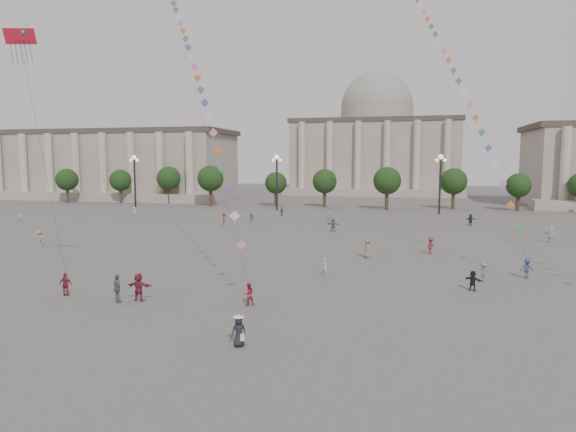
# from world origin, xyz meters

# --- Properties ---
(ground) EXTENTS (360.00, 360.00, 0.00)m
(ground) POSITION_xyz_m (0.00, 0.00, 0.00)
(ground) COLOR #575452
(ground) RESTS_ON ground
(hall_west) EXTENTS (84.00, 26.22, 17.20)m
(hall_west) POSITION_xyz_m (-75.00, 93.89, 8.43)
(hall_west) COLOR gray
(hall_west) RESTS_ON ground
(hall_central) EXTENTS (48.30, 34.30, 35.50)m
(hall_central) POSITION_xyz_m (0.00, 129.22, 14.23)
(hall_central) COLOR gray
(hall_central) RESTS_ON ground
(tree_row) EXTENTS (137.12, 5.12, 8.00)m
(tree_row) POSITION_xyz_m (0.00, 78.00, 5.39)
(tree_row) COLOR #322319
(tree_row) RESTS_ON ground
(lamp_post_far_west) EXTENTS (2.00, 0.90, 10.65)m
(lamp_post_far_west) POSITION_xyz_m (-45.00, 70.00, 7.35)
(lamp_post_far_west) COLOR #262628
(lamp_post_far_west) RESTS_ON ground
(lamp_post_mid_west) EXTENTS (2.00, 0.90, 10.65)m
(lamp_post_mid_west) POSITION_xyz_m (-15.00, 70.00, 7.35)
(lamp_post_mid_west) COLOR #262628
(lamp_post_mid_west) RESTS_ON ground
(lamp_post_mid_east) EXTENTS (2.00, 0.90, 10.65)m
(lamp_post_mid_east) POSITION_xyz_m (15.00, 70.00, 7.35)
(lamp_post_mid_east) COLOR #262628
(lamp_post_mid_east) RESTS_ON ground
(person_crowd_0) EXTENTS (0.85, 0.89, 1.48)m
(person_crowd_0) POSITION_xyz_m (-11.85, 60.98, 0.74)
(person_crowd_0) COLOR #3A4983
(person_crowd_0) RESTS_ON ground
(person_crowd_1) EXTENTS (1.03, 0.96, 1.68)m
(person_crowd_1) POSITION_xyz_m (-50.40, 43.85, 0.84)
(person_crowd_1) COLOR silver
(person_crowd_1) RESTS_ON ground
(person_crowd_3) EXTENTS (1.40, 1.15, 1.50)m
(person_crowd_3) POSITION_xyz_m (14.22, 13.94, 0.75)
(person_crowd_3) COLOR black
(person_crowd_3) RESTS_ON ground
(person_crowd_4) EXTENTS (1.22, 1.51, 1.61)m
(person_crowd_4) POSITION_xyz_m (-2.24, 52.01, 0.81)
(person_crowd_4) COLOR beige
(person_crowd_4) RESTS_ON ground
(person_crowd_6) EXTENTS (1.13, 0.77, 1.63)m
(person_crowd_6) POSITION_xyz_m (15.32, 16.73, 0.81)
(person_crowd_6) COLOR slate
(person_crowd_6) RESTS_ON ground
(person_crowd_7) EXTENTS (1.68, 1.57, 1.88)m
(person_crowd_7) POSITION_xyz_m (25.81, 39.58, 0.94)
(person_crowd_7) COLOR white
(person_crowd_7) RESTS_ON ground
(person_crowd_8) EXTENTS (1.21, 1.29, 1.75)m
(person_crowd_8) POSITION_xyz_m (11.85, 28.59, 0.88)
(person_crowd_8) COLOR maroon
(person_crowd_8) RESTS_ON ground
(person_crowd_9) EXTENTS (1.65, 1.07, 1.70)m
(person_crowd_9) POSITION_xyz_m (18.53, 53.94, 0.85)
(person_crowd_9) COLOR black
(person_crowd_9) RESTS_ON ground
(person_crowd_10) EXTENTS (0.68, 0.74, 1.70)m
(person_crowd_10) POSITION_xyz_m (-35.70, 53.39, 0.85)
(person_crowd_10) COLOR silver
(person_crowd_10) RESTS_ON ground
(person_crowd_12) EXTENTS (1.74, 0.80, 1.80)m
(person_crowd_12) POSITION_xyz_m (-0.27, 43.05, 0.90)
(person_crowd_12) COLOR slate
(person_crowd_12) RESTS_ON ground
(person_crowd_13) EXTENTS (0.64, 0.65, 1.51)m
(person_crowd_13) POSITION_xyz_m (2.87, 16.31, 0.75)
(person_crowd_13) COLOR #B8B7B4
(person_crowd_13) RESTS_ON ground
(person_crowd_16) EXTENTS (0.97, 0.65, 1.53)m
(person_crowd_16) POSITION_xyz_m (-14.07, 50.43, 0.77)
(person_crowd_16) COLOR slate
(person_crowd_16) RESTS_ON ground
(person_crowd_17) EXTENTS (1.09, 1.30, 1.75)m
(person_crowd_17) POSITION_xyz_m (-17.10, 46.59, 0.88)
(person_crowd_17) COLOR maroon
(person_crowd_17) RESTS_ON ground
(person_crowd_18) EXTENTS (0.63, 0.95, 1.92)m
(person_crowd_18) POSITION_xyz_m (5.65, 25.12, 0.96)
(person_crowd_18) COLOR gray
(person_crowd_18) RESTS_ON ground
(person_crowd_21) EXTENTS (1.22, 1.30, 1.76)m
(person_crowd_21) POSITION_xyz_m (-30.46, 23.69, 0.88)
(person_crowd_21) COLOR #969167
(person_crowd_21) RESTS_ON ground
(tourist_0) EXTENTS (1.00, 0.50, 1.63)m
(tourist_0) POSITION_xyz_m (-13.99, 5.89, 0.82)
(tourist_0) COLOR maroon
(tourist_0) RESTS_ON ground
(tourist_2) EXTENTS (1.78, 0.57, 1.92)m
(tourist_2) POSITION_xyz_m (-8.29, 5.88, 0.96)
(tourist_2) COLOR maroon
(tourist_2) RESTS_ON ground
(tourist_3) EXTENTS (1.12, 1.16, 1.94)m
(tourist_3) POSITION_xyz_m (-9.48, 5.16, 0.97)
(tourist_3) COLOR slate
(tourist_3) RESTS_ON ground
(kite_flyer_0) EXTENTS (0.94, 0.90, 1.52)m
(kite_flyer_0) POSITION_xyz_m (-0.68, 6.54, 0.76)
(kite_flyer_0) COLOR #97293C
(kite_flyer_0) RESTS_ON ground
(kite_flyer_1) EXTENTS (1.17, 0.83, 1.65)m
(kite_flyer_1) POSITION_xyz_m (18.97, 19.08, 0.83)
(kite_flyer_1) COLOR navy
(kite_flyer_1) RESTS_ON ground
(hat_person) EXTENTS (0.93, 0.87, 1.69)m
(hat_person) POSITION_xyz_m (1.11, -0.81, 0.85)
(hat_person) COLOR black
(hat_person) RESTS_ON ground
(dragon_kite) EXTENTS (2.96, 1.11, 17.40)m
(dragon_kite) POSITION_xyz_m (-17.59, 7.06, 17.44)
(dragon_kite) COLOR red
(dragon_kite) RESTS_ON ground
(kite_train_west) EXTENTS (27.77, 42.91, 64.90)m
(kite_train_west) POSITION_xyz_m (-15.15, 29.39, 22.75)
(kite_train_west) COLOR #3F3F3F
(kite_train_west) RESTS_ON ground
(kite_train_mid) EXTENTS (14.18, 46.37, 65.97)m
(kite_train_mid) POSITION_xyz_m (11.82, 43.62, 25.52)
(kite_train_mid) COLOR #3F3F3F
(kite_train_mid) RESTS_ON ground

